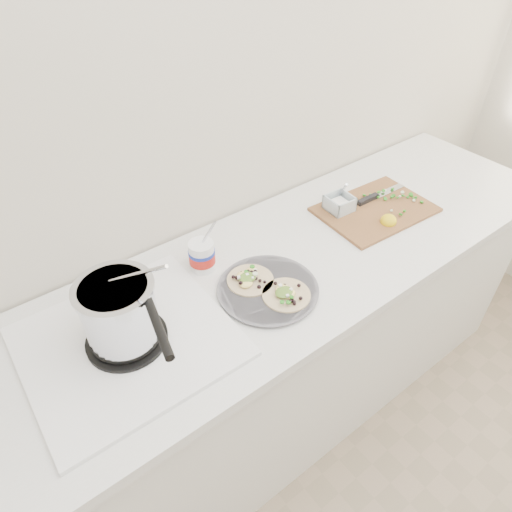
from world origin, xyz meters
TOP-DOWN VIEW (x-y plane):
  - counter at (0.00, 1.43)m, footprint 2.44×0.66m
  - stove at (-0.52, 1.41)m, footprint 0.55×0.51m
  - taco_plate at (-0.09, 1.34)m, footprint 0.31×0.31m
  - tub at (-0.19, 1.55)m, footprint 0.09×0.09m
  - cutboard at (0.50, 1.44)m, footprint 0.44×0.32m

SIDE VIEW (x-z plane):
  - counter at x=0.00m, z-range 0.00..0.90m
  - cutboard at x=0.50m, z-range 0.88..0.95m
  - taco_plate at x=-0.09m, z-range 0.90..0.94m
  - tub at x=-0.19m, z-range 0.87..1.06m
  - stove at x=-0.52m, z-range 0.86..1.12m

